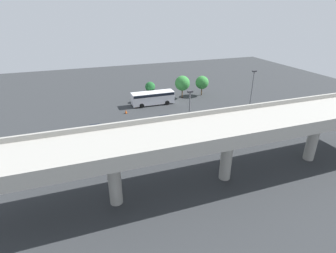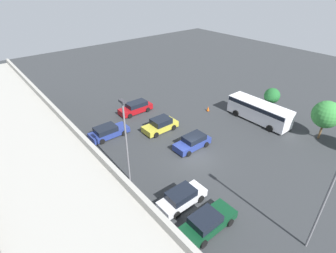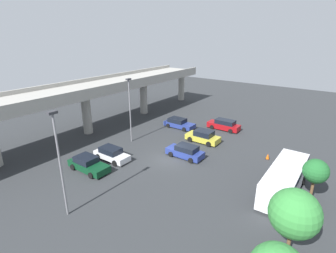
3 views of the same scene
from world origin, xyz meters
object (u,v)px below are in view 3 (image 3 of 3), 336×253
at_px(parked_car_5, 224,125).
at_px(parked_car_3, 203,137).
at_px(parked_car_1, 111,154).
at_px(lamp_post_near_aisle, 59,158).
at_px(lamp_post_mid_lot, 130,106).
at_px(parked_car_0, 88,164).
at_px(traffic_cone, 268,156).
at_px(tree_front_centre, 294,213).
at_px(parked_car_2, 185,151).
at_px(parked_car_4, 179,123).
at_px(shuttle_bus, 285,178).
at_px(tree_front_right, 316,171).

bearing_deg(parked_car_5, parked_car_3, 87.42).
relative_size(parked_car_1, parked_car_5, 0.92).
distance_m(lamp_post_near_aisle, lamp_post_mid_lot, 15.42).
height_order(parked_car_0, parked_car_3, parked_car_3).
bearing_deg(traffic_cone, lamp_post_near_aisle, 152.30).
relative_size(parked_car_1, tree_front_centre, 0.92).
bearing_deg(tree_front_centre, parked_car_1, 82.25).
bearing_deg(parked_car_2, parked_car_4, -52.16).
relative_size(parked_car_0, traffic_cone, 6.84).
bearing_deg(shuttle_bus, parked_car_2, 84.99).
height_order(parked_car_1, shuttle_bus, shuttle_bus).
bearing_deg(parked_car_1, lamp_post_mid_lot, 109.70).
distance_m(parked_car_2, parked_car_3, 5.29).
distance_m(parked_car_4, parked_car_5, 6.83).
xyz_separation_m(lamp_post_mid_lot, tree_front_right, (-0.94, -21.81, -1.91)).
bearing_deg(tree_front_centre, parked_car_0, 91.34).
bearing_deg(parked_car_3, shuttle_bus, 151.80).
height_order(parked_car_1, parked_car_3, parked_car_3).
relative_size(parked_car_4, lamp_post_mid_lot, 0.56).
xyz_separation_m(parked_car_4, traffic_cone, (-2.96, -14.30, -0.35)).
distance_m(parked_car_0, parked_car_1, 3.14).
bearing_deg(tree_front_centre, parked_car_5, 34.48).
height_order(parked_car_3, tree_front_centre, tree_front_centre).
xyz_separation_m(parked_car_1, parked_car_4, (13.61, -0.25, -0.03)).
bearing_deg(traffic_cone, lamp_post_mid_lot, 107.95).
xyz_separation_m(parked_car_4, parked_car_5, (3.18, -6.04, 0.08)).
distance_m(parked_car_0, tree_front_right, 21.55).
bearing_deg(parked_car_4, lamp_post_near_aisle, -79.60).
xyz_separation_m(lamp_post_mid_lot, tree_front_centre, (-8.00, -21.56, -1.72)).
xyz_separation_m(parked_car_4, lamp_post_near_aisle, (-22.39, -4.11, 4.35)).
height_order(parked_car_4, lamp_post_near_aisle, lamp_post_near_aisle).
relative_size(shuttle_bus, tree_front_centre, 1.76).
distance_m(lamp_post_near_aisle, tree_front_centre, 16.58).
distance_m(parked_car_2, parked_car_5, 11.29).
height_order(tree_front_centre, traffic_cone, tree_front_centre).
distance_m(parked_car_1, traffic_cone, 18.04).
bearing_deg(lamp_post_mid_lot, lamp_post_near_aisle, -156.06).
relative_size(parked_car_2, parked_car_4, 0.93).
bearing_deg(parked_car_0, shuttle_bus, 23.30).
bearing_deg(traffic_cone, tree_front_right, -139.48).
distance_m(shuttle_bus, lamp_post_near_aisle, 19.13).
relative_size(parked_car_0, tree_front_right, 1.18).
bearing_deg(tree_front_right, parked_car_1, 102.42).
bearing_deg(parked_car_3, lamp_post_near_aisle, 85.13).
xyz_separation_m(parked_car_2, tree_front_right, (-1.12, -13.36, 2.30)).
bearing_deg(parked_car_3, tree_front_centre, 135.42).
xyz_separation_m(parked_car_3, parked_car_5, (6.02, -0.27, -0.00)).
distance_m(parked_car_0, tree_front_centre, 19.98).
bearing_deg(lamp_post_mid_lot, parked_car_0, -168.33).
bearing_deg(lamp_post_mid_lot, parked_car_4, -14.54).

